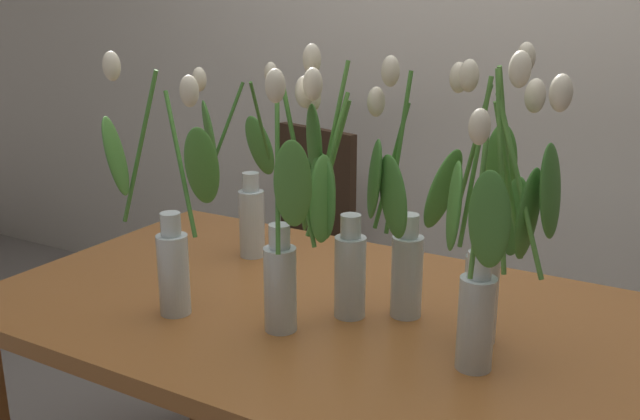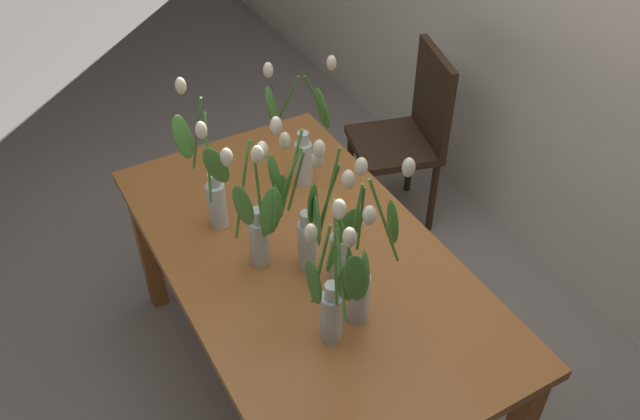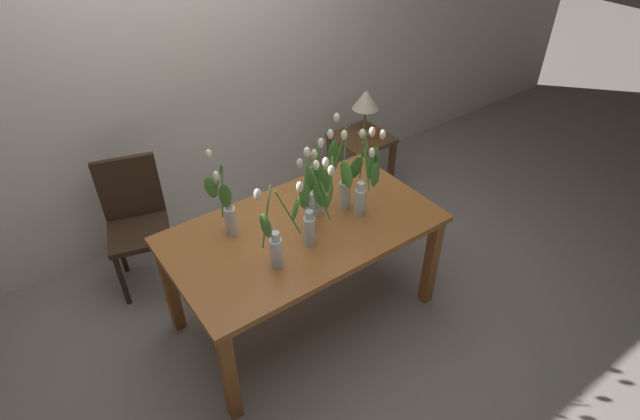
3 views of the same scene
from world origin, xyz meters
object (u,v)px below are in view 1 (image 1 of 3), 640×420
object	(u,v)px
tulip_vase_4	(247,191)
tulip_vase_5	(400,240)
tulip_vase_0	(497,256)
tulip_vase_3	(288,251)
tulip_vase_6	(168,232)
tulip_vase_2	(336,227)
tulip_vase_1	(477,239)
dining_table	(337,347)
dining_chair	(298,234)

from	to	relation	value
tulip_vase_4	tulip_vase_5	bearing A→B (deg)	-18.05
tulip_vase_0	tulip_vase_3	xyz separation A→B (m)	(-0.40, -0.06, -0.04)
tulip_vase_3	tulip_vase_5	xyz separation A→B (m)	(0.16, 0.19, -0.01)
tulip_vase_0	tulip_vase_5	distance (m)	0.28
tulip_vase_3	tulip_vase_6	distance (m)	0.27
tulip_vase_2	tulip_vase_6	xyz separation A→B (m)	(-0.32, -0.16, -0.02)
tulip_vase_0	tulip_vase_4	xyz separation A→B (m)	(-0.76, 0.29, -0.05)
tulip_vase_1	tulip_vase_5	size ratio (longest dim) A/B	1.04
tulip_vase_4	dining_table	bearing A→B (deg)	-27.04
tulip_vase_4	tulip_vase_6	size ratio (longest dim) A/B	0.90
dining_table	tulip_vase_4	distance (m)	0.51
tulip_vase_4	dining_chair	bearing A→B (deg)	112.97
tulip_vase_1	dining_chair	size ratio (longest dim) A/B	0.63
tulip_vase_0	tulip_vase_1	distance (m)	0.15
dining_chair	tulip_vase_1	bearing A→B (deg)	-43.06
dining_table	tulip_vase_5	distance (m)	0.30
dining_table	tulip_vase_5	size ratio (longest dim) A/B	2.85
tulip_vase_0	tulip_vase_5	bearing A→B (deg)	152.72
tulip_vase_3	tulip_vase_1	bearing A→B (deg)	29.58
tulip_vase_0	tulip_vase_2	size ratio (longest dim) A/B	1.00
dining_chair	tulip_vase_3	bearing A→B (deg)	-58.73
tulip_vase_1	tulip_vase_3	xyz separation A→B (m)	(-0.32, -0.18, -0.03)
tulip_vase_2	tulip_vase_3	size ratio (longest dim) A/B	1.06
dining_table	tulip_vase_4	size ratio (longest dim) A/B	3.17
tulip_vase_1	tulip_vase_3	distance (m)	0.37
tulip_vase_2	tulip_vase_6	size ratio (longest dim) A/B	1.03
tulip_vase_5	tulip_vase_6	distance (m)	0.49
tulip_vase_2	tulip_vase_6	world-z (taller)	tulip_vase_2
dining_table	tulip_vase_4	bearing A→B (deg)	152.96
tulip_vase_1	tulip_vase_2	size ratio (longest dim) A/B	1.00
tulip_vase_3	tulip_vase_4	size ratio (longest dim) A/B	1.09
dining_table	tulip_vase_1	xyz separation A→B (m)	(0.30, 0.03, 0.30)
tulip_vase_0	tulip_vase_5	xyz separation A→B (m)	(-0.24, 0.12, -0.05)
dining_table	tulip_vase_1	bearing A→B (deg)	4.88
tulip_vase_3	tulip_vase_2	bearing A→B (deg)	67.51
tulip_vase_3	tulip_vase_6	bearing A→B (deg)	-169.75
dining_table	tulip_vase_5	xyz separation A→B (m)	(0.13, 0.03, 0.27)
tulip_vase_2	tulip_vase_6	bearing A→B (deg)	-152.99
tulip_vase_3	tulip_vase_6	xyz separation A→B (m)	(-0.27, -0.05, 0.01)
tulip_vase_0	tulip_vase_1	xyz separation A→B (m)	(-0.08, 0.12, -0.02)
dining_table	tulip_vase_6	world-z (taller)	tulip_vase_6
dining_table	tulip_vase_3	size ratio (longest dim) A/B	2.91
tulip_vase_3	dining_chair	size ratio (longest dim) A/B	0.59
dining_table	tulip_vase_6	bearing A→B (deg)	-144.88
dining_table	dining_chair	xyz separation A→B (m)	(-0.71, 0.97, -0.12)
dining_table	tulip_vase_2	size ratio (longest dim) A/B	2.75
dining_table	tulip_vase_0	distance (m)	0.50
tulip_vase_1	tulip_vase_2	xyz separation A→B (m)	(-0.28, -0.07, -0.00)
tulip_vase_5	tulip_vase_3	bearing A→B (deg)	-130.51
tulip_vase_4	dining_chair	world-z (taller)	tulip_vase_4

